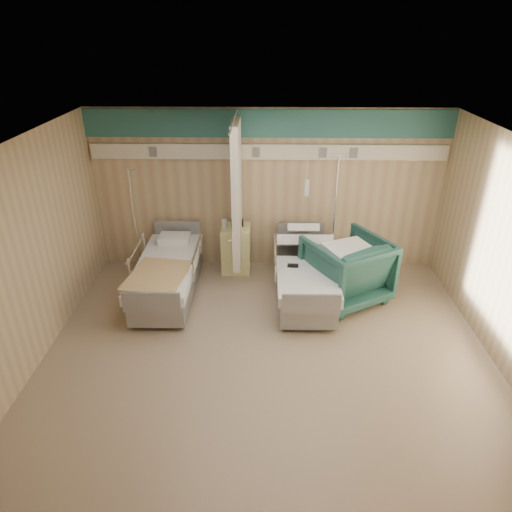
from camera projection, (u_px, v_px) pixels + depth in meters
The scene contains 13 objects.
ground at pixel (267, 347), 6.30m from camera, with size 6.00×5.00×0.00m, color gray.
room_walls at pixel (266, 215), 5.68m from camera, with size 6.04×5.04×2.82m.
bed_right at pixel (305, 281), 7.30m from camera, with size 1.00×2.16×0.63m, color silver, non-canonical shape.
bed_left at pixel (168, 279), 7.34m from camera, with size 1.00×2.16×0.63m, color silver, non-canonical shape.
bedside_cabinet at pixel (236, 249), 8.07m from camera, with size 0.50×0.48×0.85m, color #D8D687.
visitor_armchair at pixel (346, 269), 7.20m from camera, with size 1.12×1.16×1.05m, color #1E4B44.
waffle_blanket at pixel (350, 238), 6.89m from camera, with size 0.67×0.59×0.08m, color white.
iv_stand_right at pixel (331, 253), 7.88m from camera, with size 0.39×0.39×2.17m.
iv_stand_left at pixel (139, 253), 7.99m from camera, with size 0.34×0.34×1.92m.
call_remote at pixel (293, 266), 7.05m from camera, with size 0.17×0.08×0.04m, color black.
tan_blanket at pixel (158, 275), 6.78m from camera, with size 0.81×1.02×0.04m, color tan.
toiletry_bag at pixel (237, 223), 7.89m from camera, with size 0.20×0.13×0.11m, color black.
white_cup at pixel (224, 223), 7.86m from camera, with size 0.09×0.09×0.13m, color white.
Camera 1 is at (-0.05, -5.03, 4.01)m, focal length 32.00 mm.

